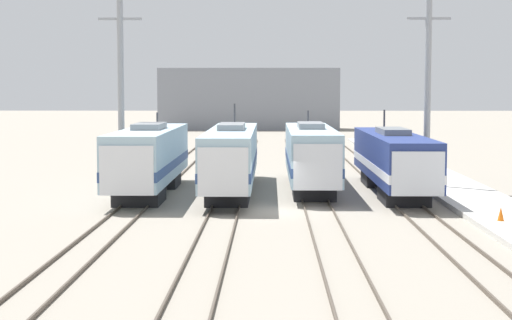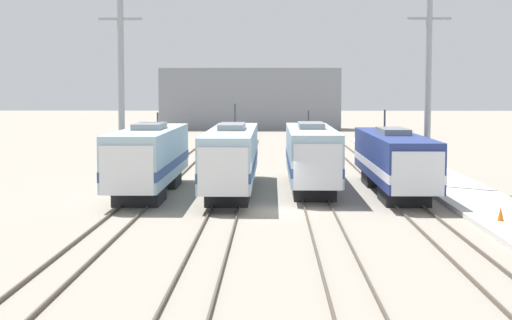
{
  "view_description": "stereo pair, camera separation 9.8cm",
  "coord_description": "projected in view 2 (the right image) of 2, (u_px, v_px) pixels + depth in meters",
  "views": [
    {
      "loc": [
        -0.07,
        -43.28,
        6.28
      ],
      "look_at": [
        -0.83,
        1.07,
        2.57
      ],
      "focal_mm": 60.0,
      "sensor_mm": 36.0,
      "label": 1
    },
    {
      "loc": [
        0.03,
        -43.27,
        6.28
      ],
      "look_at": [
        -0.83,
        1.07,
        2.57
      ],
      "focal_mm": 60.0,
      "sensor_mm": 36.0,
      "label": 2
    }
  ],
  "objects": [
    {
      "name": "locomotive_far_right",
      "position": [
        394.0,
        160.0,
        50.72
      ],
      "size": [
        2.89,
        17.92,
        4.93
      ],
      "color": "black",
      "rests_on": "ground_plane"
    },
    {
      "name": "rail_pair_center_left",
      "position": [
        225.0,
        210.0,
        43.68
      ],
      "size": [
        1.51,
        120.0,
        0.15
      ],
      "color": "#4C4238",
      "rests_on": "ground_plane"
    },
    {
      "name": "rail_pair_far_left",
      "position": [
        130.0,
        210.0,
        43.77
      ],
      "size": [
        1.5,
        120.0,
        0.15
      ],
      "color": "#4C4238",
      "rests_on": "ground_plane"
    },
    {
      "name": "rail_pair_far_right",
      "position": [
        414.0,
        211.0,
        43.49
      ],
      "size": [
        1.5,
        120.0,
        0.15
      ],
      "color": "#4C4238",
      "rests_on": "ground_plane"
    },
    {
      "name": "rail_pair_center_right",
      "position": [
        319.0,
        210.0,
        43.59
      ],
      "size": [
        1.51,
        120.0,
        0.15
      ],
      "color": "#4C4238",
      "rests_on": "ground_plane"
    },
    {
      "name": "platform",
      "position": [
        494.0,
        210.0,
        43.41
      ],
      "size": [
        4.0,
        120.0,
        0.28
      ],
      "color": "beige",
      "rests_on": "ground_plane"
    },
    {
      "name": "catenary_tower_left",
      "position": [
        121.0,
        90.0,
        53.11
      ],
      "size": [
        2.7,
        0.4,
        12.01
      ],
      "color": "gray",
      "rests_on": "ground_plane"
    },
    {
      "name": "traffic_cone",
      "position": [
        501.0,
        214.0,
        38.8
      ],
      "size": [
        0.31,
        0.31,
        0.66
      ],
      "color": "orange",
      "rests_on": "platform"
    },
    {
      "name": "ground_plane",
      "position": [
        272.0,
        212.0,
        43.64
      ],
      "size": [
        400.0,
        400.0,
        0.0
      ],
      "primitive_type": "plane",
      "color": "gray"
    },
    {
      "name": "locomotive_far_left",
      "position": [
        148.0,
        159.0,
        50.16
      ],
      "size": [
        3.0,
        16.38,
        4.78
      ],
      "color": "#232326",
      "rests_on": "ground_plane"
    },
    {
      "name": "locomotive_center_left",
      "position": [
        232.0,
        158.0,
        51.21
      ],
      "size": [
        2.77,
        19.26,
        5.3
      ],
      "color": "#232326",
      "rests_on": "ground_plane"
    },
    {
      "name": "catenary_tower_right",
      "position": [
        428.0,
        90.0,
        52.75
      ],
      "size": [
        2.7,
        0.4,
        12.01
      ],
      "color": "gray",
      "rests_on": "ground_plane"
    },
    {
      "name": "locomotive_center_right",
      "position": [
        311.0,
        156.0,
        52.62
      ],
      "size": [
        2.84,
        16.93,
        4.83
      ],
      "color": "#232326",
      "rests_on": "ground_plane"
    },
    {
      "name": "depot_building",
      "position": [
        250.0,
        99.0,
        131.76
      ],
      "size": [
        27.31,
        8.7,
        9.35
      ],
      "color": "gray",
      "rests_on": "ground_plane"
    }
  ]
}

